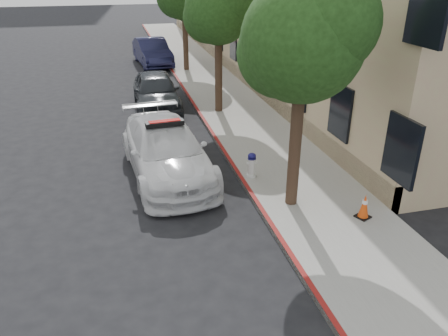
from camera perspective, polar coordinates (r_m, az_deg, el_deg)
ground at (r=12.65m, az=-7.09°, el=-2.28°), size 120.00×120.00×0.00m
sidewalk at (r=22.45m, az=-1.36°, el=10.51°), size 3.20×50.00×0.15m
curb_strip at (r=22.17m, az=-5.30°, el=10.22°), size 0.12×50.00×0.15m
tree_near at (r=10.16m, az=10.48°, el=16.17°), size 2.92×2.82×5.62m
tree_mid at (r=17.72m, az=-0.65°, el=19.97°), size 2.77×2.64×5.43m
police_car at (r=13.00m, az=-7.54°, el=2.30°), size 2.60×5.53×1.71m
parked_car_mid at (r=19.24m, az=-8.86°, el=9.89°), size 1.93×4.66×1.58m
parked_car_far at (r=28.11m, az=-9.35°, el=14.74°), size 2.17×4.99×1.59m
fire_hydrant at (r=12.59m, az=3.63°, el=0.35°), size 0.31×0.29×0.75m
traffic_cone at (r=11.15m, az=17.86°, el=-4.76°), size 0.43×0.43×0.63m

